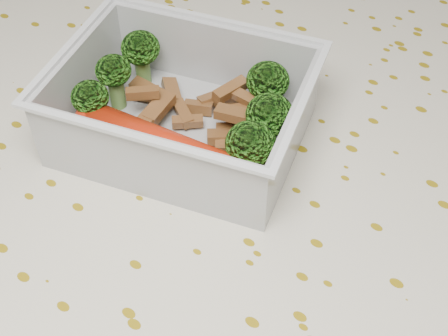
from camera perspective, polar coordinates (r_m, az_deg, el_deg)
The scene contains 6 objects.
dining_table at distance 0.53m, azimuth 0.24°, elevation -7.82°, with size 1.40×0.90×0.75m.
tablecloth at distance 0.49m, azimuth 0.25°, elevation -4.48°, with size 1.46×0.96×0.19m.
lunch_container at distance 0.48m, azimuth -3.75°, elevation 4.83°, with size 0.22×0.19×0.07m.
broccoli_florets at distance 0.48m, azimuth -1.93°, elevation 6.42°, with size 0.17×0.13×0.05m.
meat_pile at distance 0.50m, azimuth -1.98°, elevation 5.36°, with size 0.12×0.08×0.03m.
sausage at distance 0.45m, azimuth -5.23°, elevation 1.75°, with size 0.16×0.05×0.03m.
Camera 1 is at (0.18, -0.24, 1.11)m, focal length 50.00 mm.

